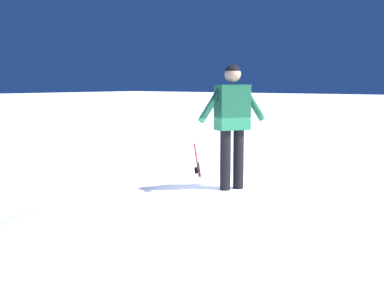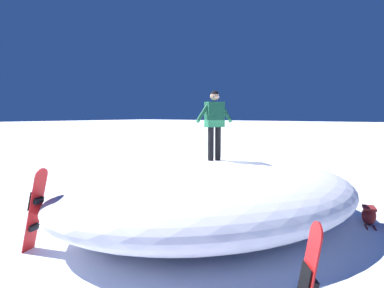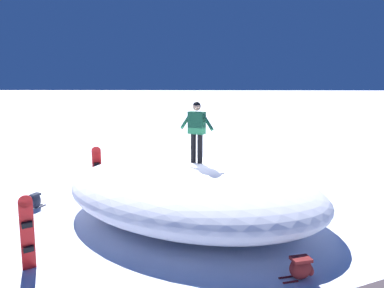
{
  "view_description": "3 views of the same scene",
  "coord_description": "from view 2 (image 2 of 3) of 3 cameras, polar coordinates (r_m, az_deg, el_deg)",
  "views": [
    {
      "loc": [
        -5.21,
        -3.49,
        2.95
      ],
      "look_at": [
        0.08,
        0.65,
        2.13
      ],
      "focal_mm": 47.06,
      "sensor_mm": 36.0,
      "label": 1
    },
    {
      "loc": [
        6.42,
        3.9,
        2.62
      ],
      "look_at": [
        0.79,
        -0.15,
        1.95
      ],
      "focal_mm": 28.09,
      "sensor_mm": 36.0,
      "label": 2
    },
    {
      "loc": [
        0.16,
        9.51,
        3.76
      ],
      "look_at": [
        0.45,
        0.33,
        2.08
      ],
      "focal_mm": 33.02,
      "sensor_mm": 36.0,
      "label": 3
    }
  ],
  "objects": [
    {
      "name": "snowboard_secondary_upright",
      "position": [
        6.51,
        -27.56,
        -10.85
      ],
      "size": [
        0.42,
        0.54,
        1.65
      ],
      "color": "red",
      "rests_on": "ground"
    },
    {
      "name": "snow_mound",
      "position": [
        7.21,
        3.98,
        -9.34
      ],
      "size": [
        9.01,
        8.19,
        1.54
      ],
      "primitive_type": "ellipsoid",
      "rotation": [
        0.0,
        0.0,
        2.63
      ],
      "color": "white",
      "rests_on": "ground"
    },
    {
      "name": "ground",
      "position": [
        7.96,
        4.37,
        -13.69
      ],
      "size": [
        240.0,
        240.0,
        0.0
      ],
      "primitive_type": "plane",
      "color": "white"
    },
    {
      "name": "snowboarder_standing",
      "position": [
        7.14,
        4.3,
        4.71
      ],
      "size": [
        0.93,
        0.52,
        1.65
      ],
      "color": "black",
      "rests_on": "snow_mound"
    },
    {
      "name": "backpack_far",
      "position": [
        8.52,
        30.53,
        -11.55
      ],
      "size": [
        0.69,
        0.41,
        0.44
      ],
      "color": "maroon",
      "rests_on": "ground"
    }
  ]
}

